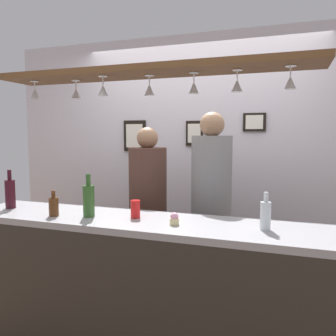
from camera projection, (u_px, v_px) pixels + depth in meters
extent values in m
plane|color=brown|center=(164.00, 331.00, 2.74)|extent=(8.00, 8.00, 0.00)
cube|color=silver|center=(199.00, 159.00, 3.65)|extent=(4.40, 0.06, 2.60)
cube|color=#99999E|center=(146.00, 223.00, 2.31)|extent=(2.70, 0.55, 0.04)
cube|color=#2D2823|center=(131.00, 311.00, 2.12)|extent=(2.65, 0.04, 0.95)
cube|color=brown|center=(148.00, 71.00, 2.26)|extent=(2.20, 0.36, 0.04)
cylinder|color=silver|center=(34.00, 81.00, 2.54)|extent=(0.06, 0.06, 0.00)
cylinder|color=silver|center=(35.00, 85.00, 2.54)|extent=(0.01, 0.01, 0.06)
cone|color=silver|center=(35.00, 94.00, 2.54)|extent=(0.07, 0.07, 0.08)
cylinder|color=silver|center=(76.00, 81.00, 2.49)|extent=(0.06, 0.06, 0.00)
cylinder|color=silver|center=(76.00, 84.00, 2.49)|extent=(0.01, 0.01, 0.06)
cone|color=silver|center=(76.00, 93.00, 2.50)|extent=(0.07, 0.07, 0.08)
cylinder|color=silver|center=(103.00, 76.00, 2.31)|extent=(0.06, 0.06, 0.00)
cylinder|color=silver|center=(103.00, 80.00, 2.32)|extent=(0.01, 0.01, 0.06)
cone|color=silver|center=(103.00, 90.00, 2.32)|extent=(0.07, 0.07, 0.08)
cylinder|color=silver|center=(149.00, 76.00, 2.28)|extent=(0.06, 0.06, 0.00)
cylinder|color=silver|center=(149.00, 80.00, 2.29)|extent=(0.01, 0.01, 0.06)
cone|color=silver|center=(149.00, 90.00, 2.29)|extent=(0.07, 0.07, 0.08)
cylinder|color=silver|center=(194.00, 73.00, 2.19)|extent=(0.06, 0.06, 0.00)
cylinder|color=silver|center=(194.00, 77.00, 2.19)|extent=(0.01, 0.01, 0.06)
cone|color=silver|center=(194.00, 88.00, 2.20)|extent=(0.07, 0.07, 0.08)
cylinder|color=silver|center=(237.00, 70.00, 2.09)|extent=(0.06, 0.06, 0.00)
cylinder|color=silver|center=(237.00, 75.00, 2.09)|extent=(0.01, 0.01, 0.06)
cone|color=silver|center=(237.00, 86.00, 2.10)|extent=(0.07, 0.07, 0.08)
cylinder|color=silver|center=(291.00, 66.00, 1.97)|extent=(0.06, 0.06, 0.00)
cylinder|color=silver|center=(291.00, 71.00, 1.97)|extent=(0.01, 0.01, 0.06)
cone|color=silver|center=(290.00, 83.00, 1.98)|extent=(0.07, 0.07, 0.08)
cube|color=#2D334C|center=(148.00, 263.00, 3.15)|extent=(0.17, 0.18, 0.77)
cylinder|color=brown|center=(148.00, 185.00, 3.08)|extent=(0.34, 0.34, 0.67)
sphere|color=#9E7556|center=(147.00, 138.00, 3.04)|extent=(0.19, 0.19, 0.19)
cube|color=#2D334C|center=(210.00, 268.00, 2.96)|extent=(0.17, 0.18, 0.83)
cylinder|color=gray|center=(211.00, 179.00, 2.88)|extent=(0.34, 0.34, 0.72)
sphere|color=#9E7556|center=(212.00, 124.00, 2.84)|extent=(0.21, 0.21, 0.21)
cylinder|color=#380F19|center=(10.00, 194.00, 2.67)|extent=(0.08, 0.08, 0.22)
cylinder|color=#380F19|center=(9.00, 175.00, 2.65)|extent=(0.03, 0.03, 0.08)
cylinder|color=#512D14|center=(54.00, 207.00, 2.41)|extent=(0.07, 0.07, 0.13)
cylinder|color=#512D14|center=(53.00, 194.00, 2.40)|extent=(0.03, 0.03, 0.05)
cylinder|color=silver|center=(265.00, 216.00, 2.06)|extent=(0.06, 0.06, 0.17)
cylinder|color=silver|center=(266.00, 197.00, 2.04)|extent=(0.03, 0.03, 0.06)
cylinder|color=#2D5623|center=(89.00, 201.00, 2.39)|extent=(0.08, 0.08, 0.22)
cylinder|color=#2D5623|center=(88.00, 180.00, 2.37)|extent=(0.03, 0.03, 0.08)
cylinder|color=red|center=(135.00, 209.00, 2.36)|extent=(0.07, 0.07, 0.12)
cylinder|color=beige|center=(174.00, 222.00, 2.18)|extent=(0.06, 0.06, 0.04)
sphere|color=pink|center=(174.00, 217.00, 2.18)|extent=(0.05, 0.05, 0.05)
cube|color=black|center=(194.00, 133.00, 3.59)|extent=(0.18, 0.02, 0.26)
cube|color=white|center=(194.00, 133.00, 3.58)|extent=(0.14, 0.01, 0.20)
cube|color=black|center=(254.00, 122.00, 3.38)|extent=(0.22, 0.02, 0.18)
cube|color=white|center=(254.00, 122.00, 3.37)|extent=(0.17, 0.01, 0.14)
cube|color=black|center=(135.00, 136.00, 3.82)|extent=(0.26, 0.02, 0.34)
cube|color=white|center=(134.00, 136.00, 3.81)|extent=(0.20, 0.01, 0.26)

